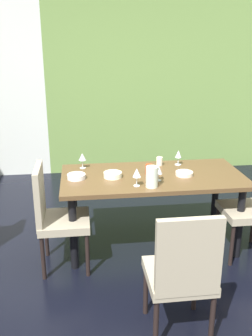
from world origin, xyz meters
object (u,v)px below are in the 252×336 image
object	(u,v)px
chair_head_near	(182,271)
pitcher_right	(152,177)
wine_glass_north	(158,170)
cup_south	(159,161)
serving_bowl_west	(184,173)
serving_bowl_near_shelf	(113,175)
wine_glass_east	(178,155)
wine_glass_center	(137,173)
serving_bowl_rear	(76,176)
chair_left_near	(55,213)
cup_near_window	(149,169)
wine_glass_corner	(82,157)
dining_table	(153,184)

from	to	relation	value
chair_head_near	pitcher_right	distance (m)	1.02
chair_head_near	pitcher_right	world-z (taller)	chair_head_near
wine_glass_north	cup_south	distance (m)	0.45
serving_bowl_west	serving_bowl_near_shelf	world-z (taller)	serving_bowl_near_shelf
wine_glass_east	pitcher_right	size ratio (longest dim) A/B	0.82
serving_bowl_near_shelf	pitcher_right	xyz separation A→B (m)	(0.32, -0.29, 0.07)
wine_glass_center	serving_bowl_west	size ratio (longest dim) A/B	0.98
cup_south	wine_glass_east	bearing A→B (deg)	-1.60
wine_glass_east	serving_bowl_rear	distance (m)	1.09
chair_left_near	wine_glass_north	size ratio (longest dim) A/B	6.47
chair_left_near	serving_bowl_rear	distance (m)	0.41
cup_near_window	pitcher_right	xyz separation A→B (m)	(-0.04, -0.33, 0.05)
serving_bowl_rear	chair_left_near	bearing A→B (deg)	-126.81
serving_bowl_near_shelf	cup_near_window	xyz separation A→B (m)	(0.36, 0.05, 0.02)
chair_head_near	pitcher_right	bearing A→B (deg)	91.22
chair_head_near	cup_near_window	world-z (taller)	chair_head_near
wine_glass_center	serving_bowl_west	bearing A→B (deg)	23.46
cup_south	cup_near_window	bearing A→B (deg)	-121.81
wine_glass_center	wine_glass_corner	world-z (taller)	wine_glass_center
serving_bowl_west	chair_head_near	bearing A→B (deg)	-105.64
serving_bowl_near_shelf	cup_near_window	world-z (taller)	cup_near_window
chair_head_near	wine_glass_north	size ratio (longest dim) A/B	6.56
wine_glass_north	serving_bowl_west	bearing A→B (deg)	20.54
chair_head_near	serving_bowl_west	size ratio (longest dim) A/B	5.88
chair_left_near	serving_bowl_west	xyz separation A→B (m)	(1.23, 0.23, 0.23)
wine_glass_north	serving_bowl_near_shelf	xyz separation A→B (m)	(-0.41, 0.13, -0.08)
chair_head_near	wine_glass_center	distance (m)	1.08
chair_head_near	cup_near_window	size ratio (longest dim) A/B	10.30
wine_glass_center	wine_glass_east	size ratio (longest dim) A/B	1.05
dining_table	wine_glass_corner	world-z (taller)	wine_glass_corner
chair_head_near	serving_bowl_rear	world-z (taller)	chair_head_near
chair_left_near	wine_glass_corner	world-z (taller)	chair_left_near
wine_glass_center	cup_south	bearing A→B (deg)	59.34
wine_glass_east	serving_bowl_near_shelf	world-z (taller)	wine_glass_east
wine_glass_corner	cup_near_window	size ratio (longest dim) A/B	1.63
cup_near_window	cup_south	world-z (taller)	cup_near_window
wine_glass_center	serving_bowl_west	distance (m)	0.55
dining_table	pitcher_right	size ratio (longest dim) A/B	9.19
chair_left_near	chair_head_near	xyz separation A→B (m)	(0.88, -1.00, 0.00)
wine_glass_east	cup_south	world-z (taller)	wine_glass_east
dining_table	wine_glass_center	xyz separation A→B (m)	(-0.20, -0.26, 0.21)
cup_south	chair_head_near	bearing A→B (deg)	-96.26
wine_glass_north	wine_glass_east	bearing A→B (deg)	54.76
chair_head_near	serving_bowl_near_shelf	bearing A→B (deg)	105.10
cup_near_window	serving_bowl_rear	bearing A→B (deg)	-176.65
serving_bowl_west	dining_table	bearing A→B (deg)	171.42
serving_bowl_rear	wine_glass_east	bearing A→B (deg)	15.12
wine_glass_north	chair_left_near	bearing A→B (deg)	-172.43
wine_glass_east	cup_near_window	size ratio (longest dim) A/B	1.63
chair_left_near	dining_table	bearing A→B (deg)	106.50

